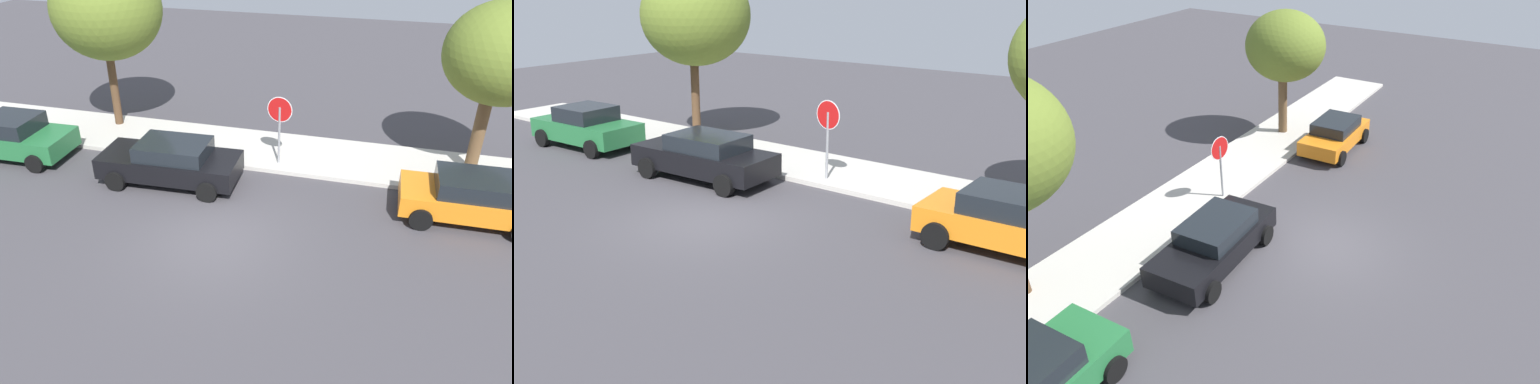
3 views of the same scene
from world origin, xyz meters
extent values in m
plane|color=#423F44|center=(0.00, 0.00, 0.00)|extent=(60.00, 60.00, 0.00)
cube|color=beige|center=(0.00, 5.54, 0.07)|extent=(32.00, 3.06, 0.14)
cylinder|color=gray|center=(0.71, 4.59, 1.07)|extent=(0.08, 0.08, 2.14)
cylinder|color=white|center=(0.71, 4.59, 2.06)|extent=(0.86, 0.11, 0.86)
cylinder|color=red|center=(0.71, 4.59, 2.06)|extent=(0.80, 0.12, 0.81)
cube|color=black|center=(-2.41, 2.60, 0.63)|extent=(4.51, 2.01, 0.65)
cube|color=black|center=(-2.24, 2.61, 1.19)|extent=(2.27, 1.69, 0.46)
cylinder|color=black|center=(-3.87, 1.63, 0.32)|extent=(0.65, 0.25, 0.64)
cylinder|color=black|center=(-3.95, 3.44, 0.32)|extent=(0.65, 0.25, 0.64)
cylinder|color=black|center=(-0.86, 1.76, 0.32)|extent=(0.65, 0.25, 0.64)
cylinder|color=black|center=(-0.94, 3.58, 0.32)|extent=(0.65, 0.25, 0.64)
cube|color=orange|center=(6.68, 2.85, 0.60)|extent=(3.91, 1.84, 0.60)
cube|color=black|center=(6.72, 2.85, 1.14)|extent=(2.10, 1.59, 0.48)
cylinder|color=black|center=(7.98, 3.75, 0.32)|extent=(0.64, 0.23, 0.64)
cylinder|color=black|center=(5.34, 3.70, 0.32)|extent=(0.64, 0.23, 0.64)
cylinder|color=black|center=(5.37, 1.94, 0.32)|extent=(0.64, 0.23, 0.64)
cube|color=#236B38|center=(-8.48, 2.88, 0.64)|extent=(4.09, 2.00, 0.67)
cube|color=black|center=(-8.46, 2.88, 1.24)|extent=(1.82, 1.70, 0.52)
cylinder|color=black|center=(-7.13, 3.86, 0.32)|extent=(0.65, 0.24, 0.64)
cylinder|color=black|center=(-7.08, 1.98, 0.32)|extent=(0.65, 0.24, 0.64)
cylinder|color=black|center=(-9.88, 3.78, 0.32)|extent=(0.65, 0.24, 0.64)
cylinder|color=#513823|center=(-6.29, 6.26, 1.50)|extent=(0.31, 0.31, 3.00)
ellipsoid|color=olive|center=(-6.09, 6.22, 4.57)|extent=(3.96, 3.96, 3.58)
cylinder|color=brown|center=(6.99, 5.68, 1.35)|extent=(0.41, 0.41, 2.71)
ellipsoid|color=olive|center=(7.17, 5.63, 4.08)|extent=(3.53, 3.53, 3.04)
camera|label=1|loc=(4.04, -10.36, 8.00)|focal=35.00mm
camera|label=2|loc=(10.66, -10.90, 5.82)|focal=45.00mm
camera|label=3|loc=(-11.87, -5.25, 9.53)|focal=35.00mm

